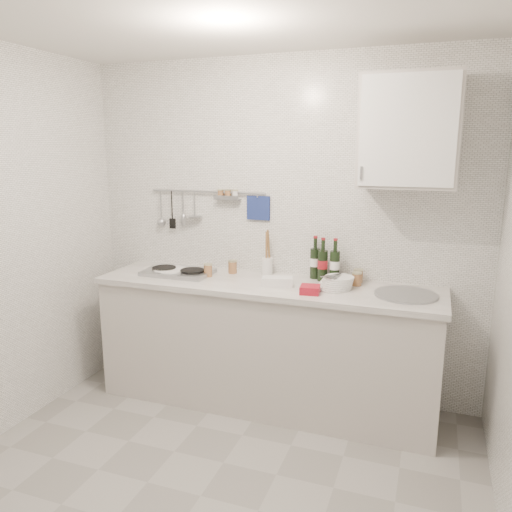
{
  "coord_description": "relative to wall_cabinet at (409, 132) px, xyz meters",
  "views": [
    {
      "loc": [
        1.09,
        -2.13,
        1.85
      ],
      "look_at": [
        -0.0,
        0.9,
        1.15
      ],
      "focal_mm": 35.0,
      "sensor_mm": 36.0,
      "label": 1
    }
  ],
  "objects": [
    {
      "name": "floor",
      "position": [
        -0.9,
        -1.22,
        -1.95
      ],
      "size": [
        3.0,
        3.0,
        0.0
      ],
      "primitive_type": "plane",
      "color": "gray",
      "rests_on": "ground"
    },
    {
      "name": "back_wall",
      "position": [
        -0.9,
        0.18,
        -0.7
      ],
      "size": [
        3.0,
        0.02,
        2.5
      ],
      "primitive_type": "cube",
      "color": "silver",
      "rests_on": "floor"
    },
    {
      "name": "counter",
      "position": [
        -0.89,
        -0.12,
        -1.52
      ],
      "size": [
        2.44,
        0.64,
        0.96
      ],
      "color": "#B2ABA5",
      "rests_on": "floor"
    },
    {
      "name": "wall_rail",
      "position": [
        -1.5,
        0.15,
        -0.52
      ],
      "size": [
        0.98,
        0.09,
        0.34
      ],
      "color": "#93969B",
      "rests_on": "back_wall"
    },
    {
      "name": "wall_cabinet",
      "position": [
        0.0,
        0.0,
        0.0
      ],
      "size": [
        0.6,
        0.38,
        0.7
      ],
      "color": "#B2ABA5",
      "rests_on": "back_wall"
    },
    {
      "name": "plate_stack_hob",
      "position": [
        -1.67,
        -0.14,
        -1.01
      ],
      "size": [
        0.26,
        0.26,
        0.04
      ],
      "rotation": [
        0.0,
        0.0,
        0.06
      ],
      "color": "#466BA0",
      "rests_on": "counter"
    },
    {
      "name": "plate_stack_sink",
      "position": [
        -0.4,
        -0.11,
        -0.99
      ],
      "size": [
        0.25,
        0.24,
        0.09
      ],
      "rotation": [
        0.0,
        0.0,
        -0.41
      ],
      "color": "white",
      "rests_on": "counter"
    },
    {
      "name": "wine_bottles",
      "position": [
        -0.53,
        0.08,
        -0.87
      ],
      "size": [
        0.23,
        0.12,
        0.31
      ],
      "rotation": [
        0.0,
        0.0,
        -0.29
      ],
      "color": "black",
      "rests_on": "counter"
    },
    {
      "name": "butter_dish",
      "position": [
        -0.8,
        -0.18,
        -1.0
      ],
      "size": [
        0.23,
        0.16,
        0.06
      ],
      "primitive_type": "cube",
      "rotation": [
        0.0,
        0.0,
        0.27
      ],
      "color": "white",
      "rests_on": "counter"
    },
    {
      "name": "strawberry_punnet",
      "position": [
        -0.54,
        -0.28,
        -1.0
      ],
      "size": [
        0.14,
        0.14,
        0.05
      ],
      "primitive_type": "cube",
      "rotation": [
        0.0,
        0.0,
        0.12
      ],
      "color": "red",
      "rests_on": "counter"
    },
    {
      "name": "utensil_crock",
      "position": [
        -0.97,
        0.11,
        -0.95
      ],
      "size": [
        0.08,
        0.08,
        0.34
      ],
      "rotation": [
        0.0,
        0.0,
        -0.03
      ],
      "color": "white",
      "rests_on": "counter"
    },
    {
      "name": "jar_a",
      "position": [
        -1.23,
        0.05,
        -0.98
      ],
      "size": [
        0.07,
        0.07,
        0.1
      ],
      "rotation": [
        0.0,
        0.0,
        0.3
      ],
      "color": "#8F6039",
      "rests_on": "counter"
    },
    {
      "name": "jar_b",
      "position": [
        -0.29,
        0.11,
        -0.98
      ],
      "size": [
        0.07,
        0.07,
        0.09
      ],
      "rotation": [
        0.0,
        0.0,
        0.34
      ],
      "color": "#8F6039",
      "rests_on": "counter"
    },
    {
      "name": "jar_c",
      "position": [
        -0.29,
        0.02,
        -0.98
      ],
      "size": [
        0.07,
        0.07,
        0.09
      ],
      "rotation": [
        0.0,
        0.0,
        0.25
      ],
      "color": "#8F6039",
      "rests_on": "counter"
    },
    {
      "name": "jar_d",
      "position": [
        -1.36,
        -0.11,
        -0.98
      ],
      "size": [
        0.06,
        0.06,
        0.1
      ],
      "rotation": [
        0.0,
        0.0,
        -0.27
      ],
      "color": "#8F6039",
      "rests_on": "counter"
    }
  ]
}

